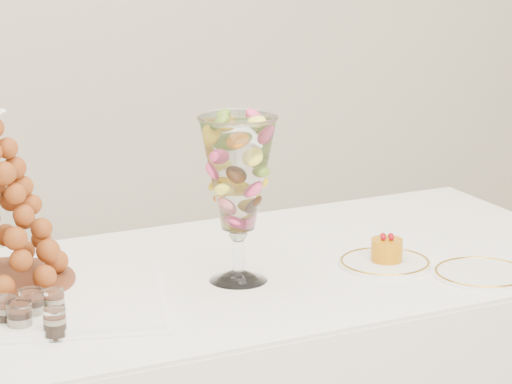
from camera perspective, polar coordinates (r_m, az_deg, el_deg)
name	(u,v)px	position (r m, az deg, el deg)	size (l,w,h in m)	color
lace_tray	(17,299)	(2.70, -11.18, -4.96)	(0.61, 0.46, 0.02)	white
macaron_vase	(238,176)	(2.72, -0.86, 0.77)	(0.17, 0.17, 0.38)	white
cake_plate	(385,263)	(2.91, 6.08, -3.35)	(0.22, 0.22, 0.01)	white
spare_plate	(482,274)	(2.87, 10.59, -3.81)	(0.23, 0.23, 0.01)	white
verrine_a	(6,313)	(2.55, -11.68, -5.60)	(0.05, 0.05, 0.07)	white
verrine_b	(32,306)	(2.57, -10.49, -5.30)	(0.05, 0.05, 0.07)	white
verrine_c	(54,304)	(2.59, -9.48, -5.20)	(0.05, 0.05, 0.06)	white
verrine_d	(20,318)	(2.51, -11.06, -5.85)	(0.05, 0.05, 0.07)	white
verrine_e	(55,324)	(2.48, -9.45, -6.14)	(0.05, 0.05, 0.06)	white
mousse_cake	(387,249)	(2.91, 6.17, -2.71)	(0.08, 0.08, 0.07)	#C57709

